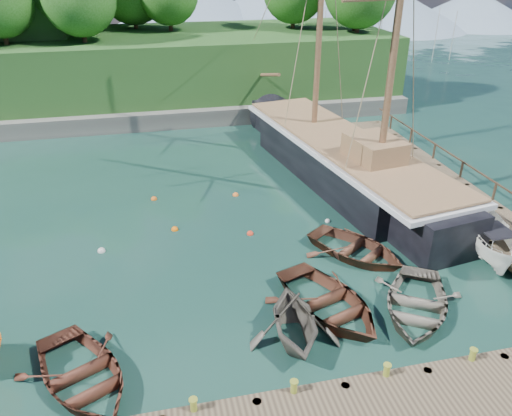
# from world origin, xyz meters

# --- Properties ---
(ground) EXTENTS (160.00, 160.00, 0.00)m
(ground) POSITION_xyz_m (0.00, 0.00, 0.00)
(ground) COLOR #14342C
(ground) RESTS_ON ground
(dock_near) EXTENTS (20.00, 3.20, 1.10)m
(dock_near) POSITION_xyz_m (2.00, -6.50, 0.43)
(dock_near) COLOR #47392C
(dock_near) RESTS_ON ground
(dock_east) EXTENTS (3.20, 24.00, 1.10)m
(dock_east) POSITION_xyz_m (11.50, 7.00, 0.43)
(dock_east) COLOR #47392C
(dock_east) RESTS_ON ground
(bollard_1) EXTENTS (0.26, 0.26, 0.45)m
(bollard_1) POSITION_xyz_m (-1.00, -5.10, 0.00)
(bollard_1) COLOR olive
(bollard_1) RESTS_ON ground
(bollard_2) EXTENTS (0.26, 0.26, 0.45)m
(bollard_2) POSITION_xyz_m (2.00, -5.10, 0.00)
(bollard_2) COLOR olive
(bollard_2) RESTS_ON ground
(bollard_3) EXTENTS (0.26, 0.26, 0.45)m
(bollard_3) POSITION_xyz_m (5.00, -5.10, 0.00)
(bollard_3) COLOR olive
(bollard_3) RESTS_ON ground
(rowboat_0) EXTENTS (5.20, 5.82, 0.99)m
(rowboat_0) POSITION_xyz_m (-7.31, -2.80, 0.00)
(rowboat_0) COLOR #4F281C
(rowboat_0) RESTS_ON ground
(rowboat_1) EXTENTS (3.67, 4.13, 2.00)m
(rowboat_1) POSITION_xyz_m (-0.14, -2.27, 0.00)
(rowboat_1) COLOR #5A554B
(rowboat_1) RESTS_ON ground
(rowboat_2) EXTENTS (5.15, 6.05, 1.06)m
(rowboat_2) POSITION_xyz_m (1.59, -1.06, 0.00)
(rowboat_2) COLOR #4E2A1C
(rowboat_2) RESTS_ON ground
(rowboat_3) EXTENTS (5.53, 5.97, 1.01)m
(rowboat_3) POSITION_xyz_m (4.81, -1.88, 0.00)
(rowboat_3) COLOR #6C6559
(rowboat_3) RESTS_ON ground
(rowboat_4) EXTENTS (5.39, 5.72, 0.96)m
(rowboat_4) POSITION_xyz_m (4.16, 2.35, 0.00)
(rowboat_4) COLOR brown
(rowboat_4) RESTS_ON ground
(cabin_boat_white) EXTENTS (3.26, 5.11, 1.85)m
(cabin_boat_white) POSITION_xyz_m (10.00, 0.89, 0.00)
(cabin_boat_white) COLOR white
(cabin_boat_white) RESTS_ON ground
(schooner) EXTENTS (7.60, 26.19, 19.04)m
(schooner) POSITION_xyz_m (6.63, 10.48, 1.06)
(schooner) COLOR black
(schooner) RESTS_ON ground
(mooring_buoy_0) EXTENTS (0.36, 0.36, 0.36)m
(mooring_buoy_0) POSITION_xyz_m (-7.14, 5.27, 0.00)
(mooring_buoy_0) COLOR silver
(mooring_buoy_0) RESTS_ON ground
(mooring_buoy_1) EXTENTS (0.35, 0.35, 0.35)m
(mooring_buoy_1) POSITION_xyz_m (-3.68, 6.52, 0.00)
(mooring_buoy_1) COLOR orange
(mooring_buoy_1) RESTS_ON ground
(mooring_buoy_2) EXTENTS (0.33, 0.33, 0.33)m
(mooring_buoy_2) POSITION_xyz_m (-0.11, 5.29, 0.00)
(mooring_buoy_2) COLOR red
(mooring_buoy_2) RESTS_ON ground
(mooring_buoy_3) EXTENTS (0.27, 0.27, 0.27)m
(mooring_buoy_3) POSITION_xyz_m (4.03, 5.65, 0.00)
(mooring_buoy_3) COLOR white
(mooring_buoy_3) RESTS_ON ground
(mooring_buoy_4) EXTENTS (0.34, 0.34, 0.34)m
(mooring_buoy_4) POSITION_xyz_m (-4.54, 10.19, 0.00)
(mooring_buoy_4) COLOR orange
(mooring_buoy_4) RESTS_ON ground
(mooring_buoy_5) EXTENTS (0.33, 0.33, 0.33)m
(mooring_buoy_5) POSITION_xyz_m (-0.01, 9.69, 0.00)
(mooring_buoy_5) COLOR orange
(mooring_buoy_5) RESTS_ON ground
(headland) EXTENTS (51.00, 19.31, 12.90)m
(headland) POSITION_xyz_m (-12.88, 31.36, 5.54)
(headland) COLOR #474744
(headland) RESTS_ON ground
(distant_ridge) EXTENTS (117.00, 40.00, 10.00)m
(distant_ridge) POSITION_xyz_m (4.30, 70.00, 4.35)
(distant_ridge) COLOR #728CA5
(distant_ridge) RESTS_ON ground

